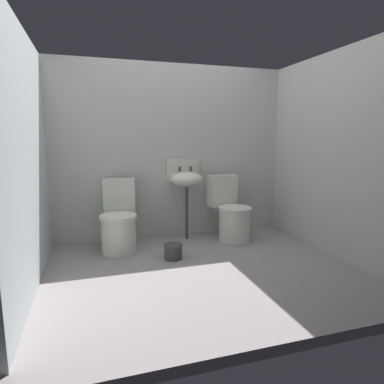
% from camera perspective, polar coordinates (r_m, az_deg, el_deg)
% --- Properties ---
extents(ground_plane, '(3.30, 2.60, 0.08)m').
position_cam_1_polar(ground_plane, '(3.32, 1.44, -13.49)').
color(ground_plane, gray).
extents(wall_back, '(3.30, 0.10, 2.13)m').
position_cam_1_polar(wall_back, '(4.17, -3.58, 6.87)').
color(wall_back, beige).
rests_on(wall_back, ground).
extents(wall_left, '(0.10, 2.40, 2.13)m').
position_cam_1_polar(wall_left, '(3.04, -27.09, 4.90)').
color(wall_left, '#B5BEC0').
rests_on(wall_left, ground).
extents(wall_right, '(0.10, 2.40, 2.13)m').
position_cam_1_polar(wall_right, '(3.89, 22.56, 5.98)').
color(wall_right, '#B6BBB3').
rests_on(wall_right, ground).
extents(toilet_left, '(0.47, 0.64, 0.78)m').
position_cam_1_polar(toilet_left, '(3.77, -12.53, -5.07)').
color(toilet_left, silver).
rests_on(toilet_left, ground).
extents(toilet_right, '(0.47, 0.64, 0.78)m').
position_cam_1_polar(toilet_right, '(4.10, 6.75, -3.74)').
color(toilet_right, silver).
rests_on(toilet_right, ground).
extents(sink, '(0.42, 0.35, 0.99)m').
position_cam_1_polar(sink, '(4.02, -1.04, 2.34)').
color(sink, '#3A413C').
rests_on(sink, ground).
extents(bucket, '(0.20, 0.20, 0.15)m').
position_cam_1_polar(bucket, '(3.49, -3.28, -10.19)').
color(bucket, '#3A413C').
rests_on(bucket, ground).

